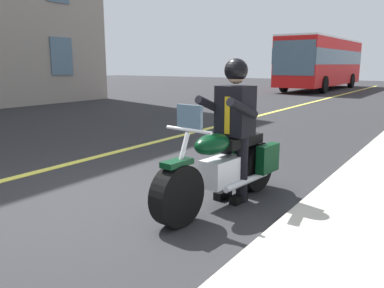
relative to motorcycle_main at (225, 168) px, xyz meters
name	(u,v)px	position (x,y,z in m)	size (l,w,h in m)	color
ground_plane	(118,201)	(0.68, -1.13, -0.45)	(80.00, 80.00, 0.00)	#28282B
lane_center_stripe	(24,175)	(0.68, -3.13, -0.45)	(60.00, 0.16, 0.01)	#E5DB4C
motorcycle_main	(225,168)	(0.00, 0.00, 0.00)	(2.22, 0.72, 1.26)	black
rider_main	(234,118)	(-0.19, 0.02, 0.58)	(0.66, 0.59, 1.74)	black
bus_near	(323,61)	(-22.60, -5.49, 1.42)	(11.05, 2.70, 3.30)	red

